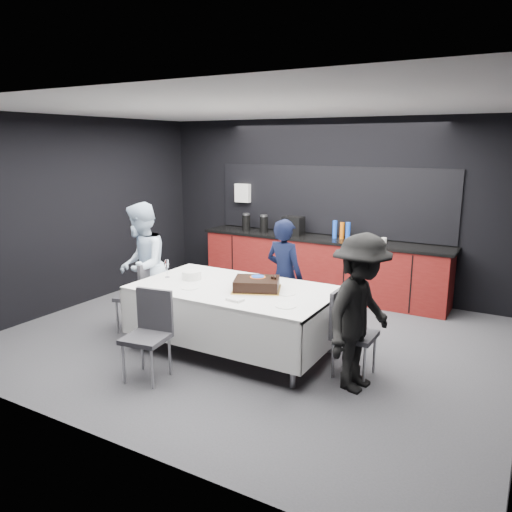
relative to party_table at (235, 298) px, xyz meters
The scene contains 18 objects.
ground 0.76m from the party_table, 90.00° to the left, with size 6.00×6.00×0.00m, color #414146.
room_shell 1.28m from the party_table, 90.00° to the left, with size 6.04×5.04×2.82m.
kitchenette 2.62m from the party_table, 90.35° to the left, with size 4.10×0.64×2.05m.
party_table is the anchor object (origin of this frame).
cake_assembly 0.35m from the party_table, ahead, with size 0.67×0.62×0.17m.
plate_stack 0.67m from the party_table, behind, with size 0.24×0.24×0.10m, color white.
loose_plate_near 0.54m from the party_table, 145.37° to the right, with size 0.20×0.20×0.01m, color white.
loose_plate_right_a 0.66m from the party_table, ahead, with size 0.20×0.20×0.01m, color white.
loose_plate_right_b 0.90m from the party_table, 21.59° to the right, with size 0.22×0.22×0.01m, color white.
loose_plate_far 0.50m from the party_table, 90.68° to the left, with size 0.20×0.20×0.01m, color white.
fork_pile 0.54m from the party_table, 57.10° to the right, with size 0.18×0.11×0.03m, color white.
champagne_flute 1.00m from the party_table, behind, with size 0.06×0.06×0.22m.
chair_left 1.42m from the party_table, behind, with size 0.52×0.52×0.92m.
chair_right 1.37m from the party_table, ahead, with size 0.42×0.42×0.92m.
chair_near 1.09m from the party_table, 112.04° to the right, with size 0.48×0.48×0.92m.
person_center 0.87m from the party_table, 74.58° to the left, with size 0.54×0.36×1.49m, color black.
person_left 1.51m from the party_table, behind, with size 0.81×0.63×1.66m, color #C6DEF9.
person_right 1.58m from the party_table, ahead, with size 1.02×0.59×1.58m, color black.
Camera 1 is at (2.98, -5.09, 2.41)m, focal length 35.00 mm.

